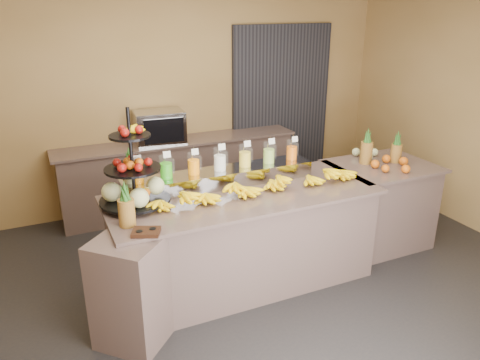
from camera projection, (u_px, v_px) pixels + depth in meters
ground at (257, 297)px, 4.35m from camera, size 6.00×6.00×0.00m
room_envelope at (240, 80)px, 4.43m from camera, size 6.04×5.02×2.82m
buffet_counter at (234, 243)px, 4.36m from camera, size 2.75×1.25×0.93m
right_counter at (378, 204)px, 5.19m from camera, size 1.08×0.88×0.93m
back_ledge at (180, 174)px, 6.10m from camera, size 3.10×0.55×0.93m
pitcher_tray at (220, 178)px, 4.44m from camera, size 1.85×0.30×0.15m
juice_pitcher_orange_a at (137, 173)px, 4.08m from camera, size 0.11×0.12×0.28m
juice_pitcher_green at (166, 168)px, 4.18m from camera, size 0.11×0.12×0.28m
juice_pitcher_orange_b at (194, 165)px, 4.28m from camera, size 0.11×0.11×0.27m
juice_pitcher_milk at (220, 161)px, 4.38m from camera, size 0.12×0.12×0.28m
juice_pitcher_lemon at (245, 157)px, 4.48m from camera, size 0.12×0.12×0.28m
juice_pitcher_lime at (269, 154)px, 4.58m from camera, size 0.11×0.12×0.27m
juice_pitcher_orange_c at (292, 151)px, 4.69m from camera, size 0.11×0.11×0.26m
banana_heap at (258, 184)px, 4.29m from camera, size 2.04×0.18×0.17m
fruit_stand at (138, 181)px, 3.97m from camera, size 0.76×0.76×0.85m
condiment_caddy at (146, 232)px, 3.51m from camera, size 0.25×0.22×0.03m
pineapple_left_a at (126, 209)px, 3.60m from camera, size 0.13×0.13×0.38m
pineapple_left_b at (131, 175)px, 4.27m from camera, size 0.14×0.14×0.42m
right_fruit_pile at (386, 159)px, 4.98m from camera, size 0.45×0.43×0.24m
oven_warmer at (159, 127)px, 5.77m from camera, size 0.62×0.46×0.40m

